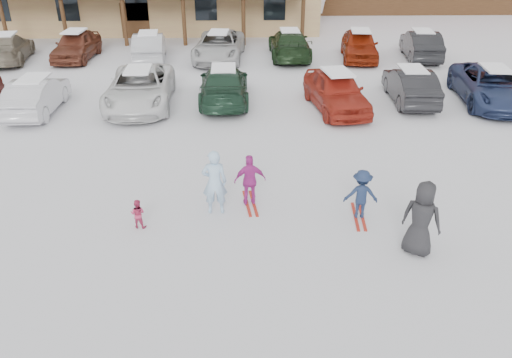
{
  "coord_description": "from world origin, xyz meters",
  "views": [
    {
      "loc": [
        0.04,
        -10.41,
        6.99
      ],
      "look_at": [
        0.3,
        1.0,
        1.0
      ],
      "focal_mm": 35.0,
      "sensor_mm": 36.0,
      "label": 1
    }
  ],
  "objects_px": {
    "parked_car_12": "(359,45)",
    "parked_car_5": "(410,85)",
    "toddler_red": "(138,214)",
    "parked_car_13": "(421,45)",
    "parked_car_2": "(140,88)",
    "adult_skier": "(215,182)",
    "parked_car_4": "(336,91)",
    "child_magenta": "(250,180)",
    "parked_car_1": "(36,95)",
    "parked_car_3": "(224,85)",
    "parked_car_7": "(7,48)",
    "parked_car_8": "(76,45)",
    "parked_car_9": "(149,47)",
    "parked_car_6": "(492,86)",
    "parked_car_10": "(219,46)",
    "bystander_dark": "(421,219)",
    "child_navy": "(361,194)",
    "parked_car_11": "(289,44)"
  },
  "relations": [
    {
      "from": "parked_car_3",
      "to": "parked_car_7",
      "type": "relative_size",
      "value": 1.0
    },
    {
      "from": "toddler_red",
      "to": "parked_car_7",
      "type": "distance_m",
      "value": 19.58
    },
    {
      "from": "parked_car_4",
      "to": "child_navy",
      "type": "bearing_deg",
      "value": -103.41
    },
    {
      "from": "parked_car_9",
      "to": "parked_car_13",
      "type": "relative_size",
      "value": 0.98
    },
    {
      "from": "toddler_red",
      "to": "parked_car_10",
      "type": "bearing_deg",
      "value": -83.97
    },
    {
      "from": "toddler_red",
      "to": "parked_car_8",
      "type": "bearing_deg",
      "value": -58.6
    },
    {
      "from": "adult_skier",
      "to": "child_magenta",
      "type": "relative_size",
      "value": 1.23
    },
    {
      "from": "parked_car_8",
      "to": "parked_car_6",
      "type": "bearing_deg",
      "value": -20.17
    },
    {
      "from": "parked_car_12",
      "to": "child_magenta",
      "type": "bearing_deg",
      "value": -104.42
    },
    {
      "from": "parked_car_2",
      "to": "parked_car_12",
      "type": "distance_m",
      "value": 13.05
    },
    {
      "from": "parked_car_1",
      "to": "parked_car_8",
      "type": "height_order",
      "value": "parked_car_8"
    },
    {
      "from": "child_navy",
      "to": "parked_car_11",
      "type": "distance_m",
      "value": 16.86
    },
    {
      "from": "adult_skier",
      "to": "parked_car_2",
      "type": "distance_m",
      "value": 9.34
    },
    {
      "from": "toddler_red",
      "to": "parked_car_13",
      "type": "relative_size",
      "value": 0.17
    },
    {
      "from": "parked_car_10",
      "to": "parked_car_12",
      "type": "bearing_deg",
      "value": 3.94
    },
    {
      "from": "child_navy",
      "to": "bystander_dark",
      "type": "xyz_separation_m",
      "value": [
        1.02,
        -1.58,
        0.24
      ]
    },
    {
      "from": "parked_car_1",
      "to": "parked_car_12",
      "type": "relative_size",
      "value": 0.92
    },
    {
      "from": "parked_car_8",
      "to": "parked_car_2",
      "type": "bearing_deg",
      "value": -56.18
    },
    {
      "from": "child_navy",
      "to": "parked_car_10",
      "type": "relative_size",
      "value": 0.25
    },
    {
      "from": "adult_skier",
      "to": "parked_car_4",
      "type": "xyz_separation_m",
      "value": [
        4.51,
        7.99,
        -0.11
      ]
    },
    {
      "from": "adult_skier",
      "to": "parked_car_7",
      "type": "relative_size",
      "value": 0.36
    },
    {
      "from": "child_magenta",
      "to": "parked_car_1",
      "type": "distance_m",
      "value": 11.31
    },
    {
      "from": "parked_car_8",
      "to": "parked_car_10",
      "type": "height_order",
      "value": "parked_car_8"
    },
    {
      "from": "parked_car_13",
      "to": "parked_car_2",
      "type": "bearing_deg",
      "value": 34.84
    },
    {
      "from": "adult_skier",
      "to": "parked_car_9",
      "type": "distance_m",
      "value": 16.72
    },
    {
      "from": "parked_car_12",
      "to": "parked_car_5",
      "type": "bearing_deg",
      "value": -77.66
    },
    {
      "from": "child_navy",
      "to": "parked_car_1",
      "type": "relative_size",
      "value": 0.32
    },
    {
      "from": "child_navy",
      "to": "parked_car_13",
      "type": "height_order",
      "value": "parked_car_13"
    },
    {
      "from": "child_navy",
      "to": "parked_car_12",
      "type": "bearing_deg",
      "value": -97.0
    },
    {
      "from": "parked_car_8",
      "to": "parked_car_9",
      "type": "relative_size",
      "value": 1.0
    },
    {
      "from": "parked_car_12",
      "to": "parked_car_13",
      "type": "relative_size",
      "value": 1.0
    },
    {
      "from": "toddler_red",
      "to": "parked_car_2",
      "type": "height_order",
      "value": "parked_car_2"
    },
    {
      "from": "parked_car_10",
      "to": "parked_car_13",
      "type": "height_order",
      "value": "parked_car_13"
    },
    {
      "from": "parked_car_5",
      "to": "parked_car_6",
      "type": "relative_size",
      "value": 0.79
    },
    {
      "from": "bystander_dark",
      "to": "parked_car_5",
      "type": "height_order",
      "value": "bystander_dark"
    },
    {
      "from": "parked_car_6",
      "to": "parked_car_8",
      "type": "xyz_separation_m",
      "value": [
        -19.63,
        7.87,
        0.02
      ]
    },
    {
      "from": "parked_car_1",
      "to": "parked_car_10",
      "type": "height_order",
      "value": "parked_car_10"
    },
    {
      "from": "child_magenta",
      "to": "parked_car_5",
      "type": "distance_m",
      "value": 10.93
    },
    {
      "from": "parked_car_2",
      "to": "parked_car_12",
      "type": "height_order",
      "value": "parked_car_12"
    },
    {
      "from": "bystander_dark",
      "to": "parked_car_3",
      "type": "bearing_deg",
      "value": -32.61
    },
    {
      "from": "parked_car_4",
      "to": "parked_car_9",
      "type": "bearing_deg",
      "value": 129.07
    },
    {
      "from": "parked_car_2",
      "to": "parked_car_8",
      "type": "relative_size",
      "value": 1.22
    },
    {
      "from": "parked_car_7",
      "to": "parked_car_5",
      "type": "bearing_deg",
      "value": 150.11
    },
    {
      "from": "adult_skier",
      "to": "child_magenta",
      "type": "height_order",
      "value": "adult_skier"
    },
    {
      "from": "parked_car_12",
      "to": "parked_car_13",
      "type": "height_order",
      "value": "parked_car_12"
    },
    {
      "from": "parked_car_1",
      "to": "parked_car_4",
      "type": "bearing_deg",
      "value": 178.81
    },
    {
      "from": "parked_car_13",
      "to": "toddler_red",
      "type": "bearing_deg",
      "value": 60.18
    },
    {
      "from": "adult_skier",
      "to": "parked_car_12",
      "type": "relative_size",
      "value": 0.39
    },
    {
      "from": "parked_car_6",
      "to": "parked_car_12",
      "type": "distance_m",
      "value": 8.55
    },
    {
      "from": "parked_car_6",
      "to": "child_magenta",
      "type": "bearing_deg",
      "value": -134.4
    }
  ]
}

